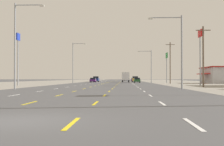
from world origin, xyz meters
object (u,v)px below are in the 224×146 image
Objects in this scene: sedan_far_right_nearest at (137,80)px; streetlight_left_row_1 at (74,60)px; pole_sign_right_row_1 at (200,43)px; suv_far_right_midfar at (135,79)px; sedan_far_right_farther at (133,80)px; sedan_far_left_near at (93,80)px; streetlight_right_row_1 at (150,64)px; pole_sign_right_row_2 at (167,60)px; box_truck_inner_right_mid at (126,77)px; streetlight_right_row_0 at (178,46)px; streetlight_left_row_0 at (18,40)px; suv_far_left_far at (96,79)px; pole_sign_left_row_1 at (18,48)px.

streetlight_left_row_1 reaches higher than sedan_far_right_nearest.
pole_sign_right_row_1 is at bearing -75.05° from sedan_far_right_nearest.
sedan_far_right_farther is (0.08, 25.43, -0.27)m from suv_far_right_midfar.
streetlight_right_row_1 is (16.68, -20.19, 4.19)m from sedan_far_left_near.
streetlight_right_row_1 reaches higher than sedan_far_right_nearest.
pole_sign_right_row_2 reaches higher than suv_far_right_midfar.
box_truck_inner_right_mid reaches higher than sedan_far_left_near.
streetlight_left_row_0 is at bearing 180.00° from streetlight_right_row_0.
streetlight_left_row_0 is at bearing -92.17° from suv_far_left_far.
streetlight_left_row_1 reaches higher than pole_sign_right_row_1.
box_truck_inner_right_mid reaches higher than sedan_far_right_nearest.
suv_far_left_far is at bearing 80.85° from pole_sign_left_row_1.
suv_far_right_midfar is 28.01m from streetlight_right_row_1.
sedan_far_left_near is 0.92× the size of suv_far_right_midfar.
streetlight_left_row_1 is at bearing -95.18° from suv_far_left_far.
suv_far_left_far is 0.46× the size of streetlight_left_row_1.
streetlight_right_row_1 is (2.78, -53.01, 4.19)m from sedan_far_right_farther.
box_truck_inner_right_mid is at bearing 118.90° from pole_sign_right_row_2.
sedan_far_right_farther is 0.47× the size of pole_sign_left_row_1.
pole_sign_left_row_1 reaches higher than sedan_far_right_farther.
streetlight_right_row_1 is (25.88, 24.85, -1.82)m from pole_sign_left_row_1.
streetlight_left_row_1 is at bearing -142.76° from sedan_far_right_nearest.
pole_sign_right_row_1 is (9.96, -51.81, 6.55)m from suv_far_right_midfar.
pole_sign_right_row_2 is (7.46, -9.94, 5.45)m from sedan_far_right_nearest.
streetlight_right_row_1 is at bearing -87.00° from sedan_far_right_farther.
sedan_far_right_nearest is at bearing 58.47° from pole_sign_left_row_1.
pole_sign_right_row_1 is at bearing -84.88° from pole_sign_right_row_2.
streetlight_right_row_0 is 43.52m from streetlight_right_row_1.
sedan_far_right_farther is 98.13m from streetlight_left_row_0.
streetlight_right_row_1 reaches higher than sedan_far_right_farther.
streetlight_right_row_1 is at bearing 89.90° from streetlight_right_row_0.
sedan_far_left_near is at bearing 87.38° from streetlight_left_row_0.
streetlight_left_row_0 is (-16.82, -56.33, 5.25)m from sedan_far_right_nearest.
streetlight_left_row_0 is 43.52m from streetlight_left_row_1.
sedan_far_left_near is 0.43× the size of streetlight_left_row_1.
streetlight_right_row_0 is (6.08, -66.01, 3.36)m from box_truck_inner_right_mid.
sedan_far_right_farther is at bearing 98.46° from pole_sign_right_row_2.
pole_sign_left_row_1 is (-9.20, -45.04, 6.01)m from sedan_far_left_near.
box_truck_inner_right_mid is (10.53, 2.30, 1.08)m from sedan_far_left_near.
suv_far_left_far is 36.25m from streetlight_right_row_1.
pole_sign_right_row_2 reaches higher than sedan_far_right_nearest.
sedan_far_right_farther is (3.38, 30.52, -1.08)m from box_truck_inner_right_mid.
streetlight_left_row_1 is (-2.95, -20.19, 5.24)m from sedan_far_left_near.
sedan_far_right_farther is 55.88m from streetlight_left_row_1.
box_truck_inner_right_mid is at bearing 78.49° from streetlight_left_row_0.
streetlight_right_row_0 is at bearing -75.39° from sedan_far_left_near.
suv_far_right_midfar reaches higher than sedan_far_left_near.
pole_sign_left_row_1 is 41.26m from pole_sign_right_row_2.
pole_sign_left_row_1 is 1.12× the size of streetlight_right_row_1.
sedan_far_left_near is 50.85m from pole_sign_right_row_1.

